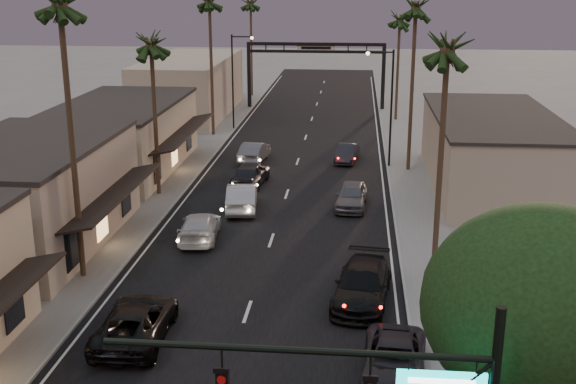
% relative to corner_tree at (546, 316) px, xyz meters
% --- Properties ---
extents(ground, '(200.00, 200.00, 0.00)m').
position_rel_corner_tree_xyz_m(ground, '(-9.48, 32.55, -5.98)').
color(ground, slate).
rests_on(ground, ground).
extents(road, '(14.00, 120.00, 0.02)m').
position_rel_corner_tree_xyz_m(road, '(-9.48, 37.55, -5.97)').
color(road, black).
rests_on(road, ground).
extents(sidewalk_left, '(5.00, 92.00, 0.12)m').
position_rel_corner_tree_xyz_m(sidewalk_left, '(-18.98, 44.55, -5.92)').
color(sidewalk_left, slate).
rests_on(sidewalk_left, ground).
extents(sidewalk_right, '(5.00, 92.00, 0.12)m').
position_rel_corner_tree_xyz_m(sidewalk_right, '(0.02, 44.55, -5.92)').
color(sidewalk_right, slate).
rests_on(sidewalk_right, ground).
extents(storefront_mid, '(8.00, 14.00, 5.50)m').
position_rel_corner_tree_xyz_m(storefront_mid, '(-22.48, 18.55, -3.23)').
color(storefront_mid, gray).
rests_on(storefront_mid, ground).
extents(storefront_far, '(8.00, 16.00, 5.00)m').
position_rel_corner_tree_xyz_m(storefront_far, '(-22.48, 34.55, -3.48)').
color(storefront_far, '#C6B697').
rests_on(storefront_far, ground).
extents(storefront_dist, '(8.00, 20.00, 6.00)m').
position_rel_corner_tree_xyz_m(storefront_dist, '(-22.48, 57.55, -2.98)').
color(storefront_dist, gray).
rests_on(storefront_dist, ground).
extents(building_right, '(8.00, 18.00, 5.00)m').
position_rel_corner_tree_xyz_m(building_right, '(4.52, 32.55, -3.48)').
color(building_right, gray).
rests_on(building_right, ground).
extents(corner_tree, '(6.20, 6.20, 8.80)m').
position_rel_corner_tree_xyz_m(corner_tree, '(0.00, 0.00, 0.00)').
color(corner_tree, '#38281C').
rests_on(corner_tree, ground).
extents(arch, '(15.20, 0.40, 7.27)m').
position_rel_corner_tree_xyz_m(arch, '(-9.48, 62.55, -0.45)').
color(arch, black).
rests_on(arch, ground).
extents(streetlight_right, '(2.13, 0.30, 9.00)m').
position_rel_corner_tree_xyz_m(streetlight_right, '(-2.56, 37.55, -0.65)').
color(streetlight_right, black).
rests_on(streetlight_right, ground).
extents(streetlight_left, '(2.13, 0.30, 9.00)m').
position_rel_corner_tree_xyz_m(streetlight_left, '(-16.40, 50.55, -0.65)').
color(streetlight_left, black).
rests_on(streetlight_left, ground).
extents(palm_lc, '(3.20, 3.20, 12.20)m').
position_rel_corner_tree_xyz_m(palm_lc, '(-18.08, 28.55, 4.49)').
color(palm_lc, '#38281C').
rests_on(palm_lc, ground).
extents(palm_ra, '(3.20, 3.20, 13.20)m').
position_rel_corner_tree_xyz_m(palm_ra, '(-0.88, 16.55, 5.46)').
color(palm_ra, '#38281C').
rests_on(palm_ra, ground).
extents(palm_rb, '(3.20, 3.20, 14.20)m').
position_rel_corner_tree_xyz_m(palm_rb, '(-0.88, 36.55, 6.44)').
color(palm_rb, '#38281C').
rests_on(palm_rb, ground).
extents(palm_rc, '(3.20, 3.20, 12.20)m').
position_rel_corner_tree_xyz_m(palm_rc, '(-0.88, 56.55, 4.49)').
color(palm_rc, '#38281C').
rests_on(palm_rc, ground).
extents(palm_far, '(3.20, 3.20, 13.20)m').
position_rel_corner_tree_xyz_m(palm_far, '(-17.78, 70.55, 5.46)').
color(palm_far, '#38281C').
rests_on(palm_far, ground).
extents(oncoming_pickup, '(2.72, 5.70, 1.57)m').
position_rel_corner_tree_xyz_m(oncoming_pickup, '(-13.61, 8.67, -5.19)').
color(oncoming_pickup, black).
rests_on(oncoming_pickup, ground).
extents(oncoming_silver, '(2.38, 5.35, 1.71)m').
position_rel_corner_tree_xyz_m(oncoming_silver, '(-11.97, 25.95, -5.13)').
color(oncoming_silver, '#9F9FA4').
rests_on(oncoming_silver, ground).
extents(oncoming_white, '(2.46, 5.19, 1.46)m').
position_rel_corner_tree_xyz_m(oncoming_white, '(-13.51, 20.45, -5.25)').
color(oncoming_white, '#B0B0B0').
rests_on(oncoming_white, ground).
extents(oncoming_dgrey, '(2.54, 5.15, 1.69)m').
position_rel_corner_tree_xyz_m(oncoming_dgrey, '(-12.26, 31.45, -5.13)').
color(oncoming_dgrey, black).
rests_on(oncoming_dgrey, ground).
extents(oncoming_grey_far, '(2.10, 4.93, 1.58)m').
position_rel_corner_tree_xyz_m(oncoming_grey_far, '(-12.93, 38.28, -5.19)').
color(oncoming_grey_far, '#525157').
rests_on(oncoming_grey_far, ground).
extents(curbside_near, '(2.67, 5.16, 1.39)m').
position_rel_corner_tree_xyz_m(curbside_near, '(-3.28, 6.72, -5.28)').
color(curbside_near, black).
rests_on(curbside_near, ground).
extents(curbside_black, '(3.03, 5.99, 1.67)m').
position_rel_corner_tree_xyz_m(curbside_black, '(-4.44, 13.09, -5.14)').
color(curbside_black, black).
rests_on(curbside_black, ground).
extents(curbside_grey, '(2.18, 4.77, 1.59)m').
position_rel_corner_tree_xyz_m(curbside_grey, '(-5.09, 27.01, -5.19)').
color(curbside_grey, '#515056').
rests_on(curbside_grey, ground).
extents(curbside_far, '(2.02, 4.37, 1.39)m').
position_rel_corner_tree_xyz_m(curbside_far, '(-5.57, 38.90, -5.29)').
color(curbside_far, black).
rests_on(curbside_far, ground).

